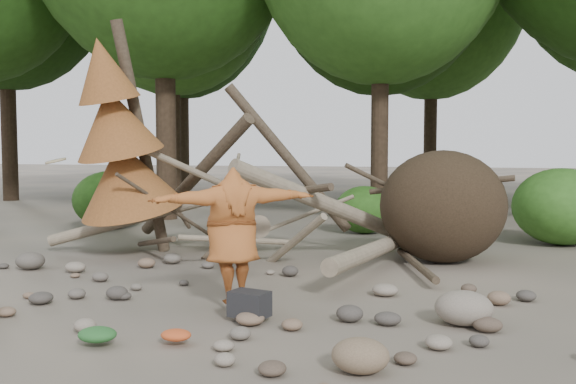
# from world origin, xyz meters

# --- Properties ---
(ground) EXTENTS (120.00, 120.00, 0.00)m
(ground) POSITION_xyz_m (0.00, 0.00, 0.00)
(ground) COLOR #514C44
(ground) RESTS_ON ground
(deadfall_pile) EXTENTS (8.55, 5.24, 3.30)m
(deadfall_pile) POSITION_xyz_m (2.02, 4.24, 0.95)
(deadfall_pile) COLOR #332619
(deadfall_pile) RESTS_ON ground
(dead_conifer) EXTENTS (2.06, 2.16, 4.35)m
(dead_conifer) POSITION_xyz_m (-3.12, 3.37, 2.11)
(dead_conifer) COLOR #4C3F30
(dead_conifer) RESTS_ON ground
(bush_left) EXTENTS (1.80, 1.80, 1.44)m
(bush_left) POSITION_xyz_m (-5.50, 7.20, 0.72)
(bush_left) COLOR #224C14
(bush_left) RESTS_ON ground
(bush_mid) EXTENTS (1.40, 1.40, 1.12)m
(bush_mid) POSITION_xyz_m (0.80, 7.80, 0.56)
(bush_mid) COLOR #2D601C
(bush_mid) RESTS_ON ground
(bush_right) EXTENTS (2.00, 2.00, 1.60)m
(bush_right) POSITION_xyz_m (5.00, 7.00, 0.80)
(bush_right) COLOR #387223
(bush_right) RESTS_ON ground
(frisbee_thrower) EXTENTS (3.40, 1.61, 1.83)m
(frisbee_thrower) POSITION_xyz_m (0.07, 0.32, 0.93)
(frisbee_thrower) COLOR #A45625
(frisbee_thrower) RESTS_ON ground
(backpack) EXTENTS (0.51, 0.41, 0.30)m
(backpack) POSITION_xyz_m (0.45, -0.19, 0.15)
(backpack) COLOR black
(backpack) RESTS_ON ground
(cloth_green) EXTENTS (0.40, 0.34, 0.15)m
(cloth_green) POSITION_xyz_m (-0.78, -1.47, 0.08)
(cloth_green) COLOR #245B27
(cloth_green) RESTS_ON ground
(cloth_orange) EXTENTS (0.32, 0.26, 0.12)m
(cloth_orange) POSITION_xyz_m (-0.02, -1.24, 0.06)
(cloth_orange) COLOR #BB4820
(cloth_orange) RESTS_ON ground
(boulder_front_right) EXTENTS (0.53, 0.47, 0.32)m
(boulder_front_right) POSITION_xyz_m (1.92, -1.58, 0.16)
(boulder_front_right) COLOR #7C654D
(boulder_front_right) RESTS_ON ground
(boulder_mid_right) EXTENTS (0.66, 0.59, 0.40)m
(boulder_mid_right) POSITION_xyz_m (2.87, 0.25, 0.20)
(boulder_mid_right) COLOR gray
(boulder_mid_right) RESTS_ON ground
(boulder_mid_left) EXTENTS (0.49, 0.44, 0.29)m
(boulder_mid_left) POSITION_xyz_m (-4.04, 1.99, 0.15)
(boulder_mid_left) COLOR #5B554D
(boulder_mid_left) RESTS_ON ground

